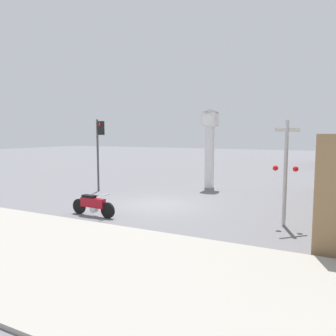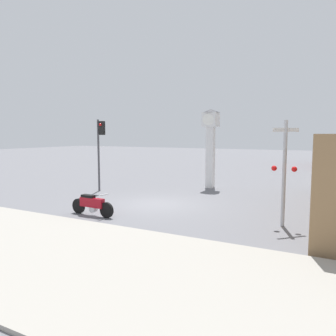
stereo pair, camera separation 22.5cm
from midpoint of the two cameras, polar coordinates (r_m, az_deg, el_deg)
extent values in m
plane|color=slate|center=(15.95, -2.53, -6.36)|extent=(120.00, 120.00, 0.00)
cube|color=#9E998E|center=(10.57, -22.43, -12.97)|extent=(36.00, 6.00, 0.10)
cylinder|color=black|center=(13.58, -10.93, -7.25)|extent=(0.65, 0.13, 0.65)
cylinder|color=black|center=(14.61, -15.63, -6.43)|extent=(0.65, 0.13, 0.65)
cube|color=maroon|center=(14.03, -13.39, -5.89)|extent=(1.19, 0.28, 0.39)
cube|color=black|center=(14.13, -14.06, -4.80)|extent=(0.61, 0.27, 0.11)
cylinder|color=silver|center=(14.05, -13.20, -6.99)|extent=(0.31, 0.23, 0.30)
cube|color=silver|center=(13.53, -11.36, -4.61)|extent=(0.08, 0.48, 0.04)
cube|color=white|center=(20.78, 6.92, 1.83)|extent=(0.47, 0.47, 3.85)
cube|color=white|center=(20.75, 7.00, 8.36)|extent=(0.89, 0.89, 0.89)
cylinder|color=white|center=(20.32, 6.56, 8.42)|extent=(0.71, 0.02, 0.71)
cone|color=#333338|center=(20.78, 7.02, 9.86)|extent=(1.06, 1.06, 0.20)
cylinder|color=#47474C|center=(19.83, -12.44, 2.11)|extent=(0.12, 0.12, 4.25)
cube|color=black|center=(19.61, -11.87, 6.83)|extent=(0.28, 0.24, 0.80)
sphere|color=red|center=(19.49, -12.16, 7.42)|extent=(0.16, 0.16, 0.16)
cylinder|color=#B7B7BC|center=(12.70, 19.28, -0.94)|extent=(0.14, 0.14, 3.90)
cube|color=white|center=(12.62, 19.53, 6.28)|extent=(0.82, 0.82, 0.14)
sphere|color=red|center=(12.68, 17.71, -0.02)|extent=(0.20, 0.20, 0.20)
sphere|color=red|center=(12.59, 20.86, -0.17)|extent=(0.20, 0.20, 0.20)
camera|label=1|loc=(0.11, -90.38, -0.04)|focal=35.00mm
camera|label=2|loc=(0.11, 89.62, 0.04)|focal=35.00mm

